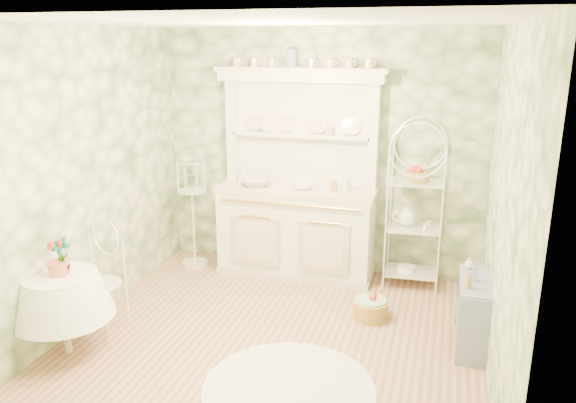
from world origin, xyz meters
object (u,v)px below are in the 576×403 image
(bakers_rack, at_px, (415,209))
(round_table, at_px, (64,310))
(side_shelf, at_px, (472,312))
(birdcage_stand, at_px, (192,206))
(kitchen_dresser, at_px, (296,176))
(floor_basket, at_px, (371,308))
(cafe_chair, at_px, (99,291))

(bakers_rack, distance_m, round_table, 3.53)
(bakers_rack, height_order, side_shelf, bakers_rack)
(round_table, distance_m, birdcage_stand, 2.11)
(kitchen_dresser, distance_m, floor_basket, 1.66)
(side_shelf, bearing_deg, round_table, -165.47)
(floor_basket, bearing_deg, birdcage_stand, 161.01)
(kitchen_dresser, height_order, birdcage_stand, kitchen_dresser)
(kitchen_dresser, bearing_deg, floor_basket, -41.28)
(birdcage_stand, bearing_deg, bakers_rack, 3.34)
(kitchen_dresser, height_order, bakers_rack, kitchen_dresser)
(bakers_rack, height_order, cafe_chair, bakers_rack)
(side_shelf, height_order, birdcage_stand, birdcage_stand)
(floor_basket, bearing_deg, bakers_rack, 71.05)
(bakers_rack, bearing_deg, round_table, -143.99)
(bakers_rack, bearing_deg, kitchen_dresser, 178.47)
(cafe_chair, height_order, birdcage_stand, birdcage_stand)
(bakers_rack, height_order, round_table, bakers_rack)
(cafe_chair, distance_m, birdcage_stand, 1.70)
(kitchen_dresser, distance_m, round_table, 2.71)
(cafe_chair, bearing_deg, side_shelf, 28.60)
(side_shelf, relative_size, round_table, 0.92)
(kitchen_dresser, relative_size, cafe_chair, 3.00)
(kitchen_dresser, bearing_deg, round_table, -123.01)
(kitchen_dresser, bearing_deg, birdcage_stand, -175.21)
(round_table, xyz_separation_m, floor_basket, (2.39, 1.33, -0.29))
(kitchen_dresser, xyz_separation_m, birdcage_stand, (-1.21, -0.10, -0.42))
(kitchen_dresser, relative_size, round_table, 2.88)
(cafe_chair, bearing_deg, round_table, -79.97)
(kitchen_dresser, xyz_separation_m, floor_basket, (0.97, -0.86, -1.04))
(kitchen_dresser, relative_size, floor_basket, 6.85)
(kitchen_dresser, xyz_separation_m, cafe_chair, (-1.36, -1.76, -0.76))
(round_table, bearing_deg, bakers_rack, 39.49)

